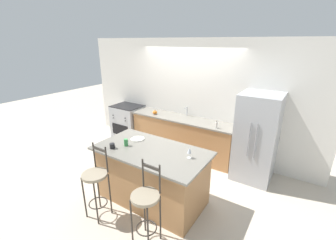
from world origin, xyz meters
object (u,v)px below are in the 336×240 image
(oven_range, at_px, (128,122))
(tumbler_cup, at_px, (126,142))
(dinner_plate, at_px, (138,139))
(coffee_mug, at_px, (112,146))
(refrigerator, at_px, (257,137))
(bar_stool_far, at_px, (146,204))
(pumpkin_decoration, at_px, (155,112))
(bar_stool_near, at_px, (96,181))
(wine_glass, at_px, (189,151))
(soap_bottle, at_px, (216,125))

(oven_range, relative_size, tumbler_cup, 7.90)
(dinner_plate, height_order, coffee_mug, coffee_mug)
(refrigerator, height_order, bar_stool_far, refrigerator)
(refrigerator, height_order, pumpkin_decoration, refrigerator)
(bar_stool_near, bearing_deg, tumbler_cup, 87.22)
(coffee_mug, bearing_deg, wine_glass, 18.54)
(bar_stool_near, bearing_deg, refrigerator, 54.30)
(oven_range, height_order, bar_stool_far, bar_stool_far)
(dinner_plate, distance_m, coffee_mug, 0.52)
(bar_stool_near, distance_m, dinner_plate, 1.03)
(bar_stool_far, height_order, tumbler_cup, bar_stool_far)
(wine_glass, xyz_separation_m, coffee_mug, (-1.21, -0.40, -0.08))
(refrigerator, distance_m, oven_range, 3.44)
(refrigerator, relative_size, tumbler_cup, 14.26)
(oven_range, height_order, coffee_mug, coffee_mug)
(oven_range, xyz_separation_m, bar_stool_near, (1.66, -2.51, 0.14))
(bar_stool_near, relative_size, dinner_plate, 4.61)
(refrigerator, distance_m, bar_stool_far, 2.57)
(bar_stool_far, xyz_separation_m, coffee_mug, (-1.04, 0.44, 0.38))
(wine_glass, bearing_deg, soap_bottle, 95.72)
(coffee_mug, distance_m, soap_bottle, 2.16)
(soap_bottle, bearing_deg, coffee_mug, -119.30)
(wine_glass, bearing_deg, tumbler_cup, -169.01)
(wine_glass, bearing_deg, pumpkin_decoration, 138.82)
(refrigerator, xyz_separation_m, bar_stool_near, (-1.76, -2.45, -0.24))
(dinner_plate, distance_m, pumpkin_decoration, 1.61)
(dinner_plate, relative_size, coffee_mug, 2.27)
(oven_range, bearing_deg, dinner_plate, -42.53)
(oven_range, distance_m, bar_stool_near, 3.01)
(bar_stool_far, xyz_separation_m, soap_bottle, (0.02, 2.33, 0.36))
(pumpkin_decoration, bearing_deg, dinner_plate, -64.99)
(coffee_mug, bearing_deg, bar_stool_near, -78.95)
(oven_range, bearing_deg, pumpkin_decoration, -4.84)
(oven_range, relative_size, dinner_plate, 3.73)
(bar_stool_near, bearing_deg, coffee_mug, 101.05)
(oven_range, relative_size, wine_glass, 5.52)
(soap_bottle, bearing_deg, refrigerator, 7.05)
(tumbler_cup, bearing_deg, soap_bottle, 61.04)
(oven_range, height_order, tumbler_cup, tumbler_cup)
(oven_range, xyz_separation_m, coffee_mug, (1.57, -2.04, 0.52))
(dinner_plate, bearing_deg, bar_stool_near, -91.16)
(bar_stool_far, height_order, soap_bottle, bar_stool_far)
(dinner_plate, bearing_deg, coffee_mug, -102.33)
(tumbler_cup, bearing_deg, bar_stool_near, -92.78)
(refrigerator, relative_size, bar_stool_near, 1.46)
(dinner_plate, height_order, pumpkin_decoration, pumpkin_decoration)
(dinner_plate, xyz_separation_m, pumpkin_decoration, (-0.68, 1.46, -0.00))
(pumpkin_decoration, bearing_deg, coffee_mug, -73.80)
(pumpkin_decoration, distance_m, soap_bottle, 1.63)
(pumpkin_decoration, relative_size, soap_bottle, 0.71)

